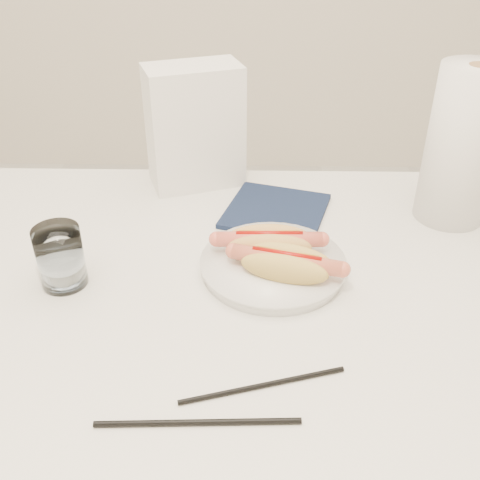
{
  "coord_description": "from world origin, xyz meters",
  "views": [
    {
      "loc": [
        0.08,
        -0.65,
        1.26
      ],
      "look_at": [
        0.07,
        0.03,
        0.82
      ],
      "focal_mm": 42.24,
      "sensor_mm": 36.0,
      "label": 1
    }
  ],
  "objects_px": {
    "table": "(195,320)",
    "plate": "(273,267)",
    "hotdog_right": "(286,264)",
    "paper_towel_roll": "(462,146)",
    "water_glass": "(60,257)",
    "hotdog_left": "(269,243)",
    "napkin_box": "(195,127)"
  },
  "relations": [
    {
      "from": "table",
      "to": "paper_towel_roll",
      "type": "height_order",
      "value": "paper_towel_roll"
    },
    {
      "from": "hotdog_left",
      "to": "water_glass",
      "type": "distance_m",
      "value": 0.31
    },
    {
      "from": "hotdog_right",
      "to": "water_glass",
      "type": "bearing_deg",
      "value": -164.16
    },
    {
      "from": "plate",
      "to": "hotdog_left",
      "type": "bearing_deg",
      "value": 106.48
    },
    {
      "from": "hotdog_left",
      "to": "water_glass",
      "type": "bearing_deg",
      "value": -170.39
    },
    {
      "from": "plate",
      "to": "water_glass",
      "type": "height_order",
      "value": "water_glass"
    },
    {
      "from": "table",
      "to": "water_glass",
      "type": "relative_size",
      "value": 12.8
    },
    {
      "from": "table",
      "to": "paper_towel_roll",
      "type": "xyz_separation_m",
      "value": [
        0.43,
        0.22,
        0.19
      ]
    },
    {
      "from": "table",
      "to": "paper_towel_roll",
      "type": "bearing_deg",
      "value": 27.28
    },
    {
      "from": "hotdog_right",
      "to": "napkin_box",
      "type": "distance_m",
      "value": 0.38
    },
    {
      "from": "plate",
      "to": "napkin_box",
      "type": "xyz_separation_m",
      "value": [
        -0.14,
        0.3,
        0.11
      ]
    },
    {
      "from": "paper_towel_roll",
      "to": "plate",
      "type": "bearing_deg",
      "value": -150.87
    },
    {
      "from": "table",
      "to": "hotdog_right",
      "type": "distance_m",
      "value": 0.17
    },
    {
      "from": "hotdog_left",
      "to": "napkin_box",
      "type": "height_order",
      "value": "napkin_box"
    },
    {
      "from": "paper_towel_roll",
      "to": "hotdog_left",
      "type": "bearing_deg",
      "value": -154.37
    },
    {
      "from": "plate",
      "to": "paper_towel_roll",
      "type": "bearing_deg",
      "value": 29.13
    },
    {
      "from": "plate",
      "to": "hotdog_right",
      "type": "relative_size",
      "value": 1.33
    },
    {
      "from": "plate",
      "to": "hotdog_right",
      "type": "distance_m",
      "value": 0.05
    },
    {
      "from": "hotdog_right",
      "to": "paper_towel_roll",
      "type": "bearing_deg",
      "value": 50.64
    },
    {
      "from": "water_glass",
      "to": "paper_towel_roll",
      "type": "relative_size",
      "value": 0.35
    },
    {
      "from": "napkin_box",
      "to": "water_glass",
      "type": "bearing_deg",
      "value": -136.42
    },
    {
      "from": "table",
      "to": "hotdog_right",
      "type": "xyz_separation_m",
      "value": [
        0.14,
        0.01,
        0.1
      ]
    },
    {
      "from": "table",
      "to": "plate",
      "type": "height_order",
      "value": "plate"
    },
    {
      "from": "plate",
      "to": "hotdog_right",
      "type": "height_order",
      "value": "hotdog_right"
    },
    {
      "from": "water_glass",
      "to": "table",
      "type": "bearing_deg",
      "value": -3.73
    },
    {
      "from": "napkin_box",
      "to": "paper_towel_roll",
      "type": "relative_size",
      "value": 0.86
    },
    {
      "from": "table",
      "to": "water_glass",
      "type": "bearing_deg",
      "value": 176.27
    },
    {
      "from": "table",
      "to": "water_glass",
      "type": "xyz_separation_m",
      "value": [
        -0.19,
        0.01,
        0.11
      ]
    },
    {
      "from": "table",
      "to": "hotdog_left",
      "type": "xyz_separation_m",
      "value": [
        0.11,
        0.07,
        0.1
      ]
    },
    {
      "from": "table",
      "to": "napkin_box",
      "type": "height_order",
      "value": "napkin_box"
    },
    {
      "from": "plate",
      "to": "paper_towel_roll",
      "type": "distance_m",
      "value": 0.38
    },
    {
      "from": "hotdog_right",
      "to": "water_glass",
      "type": "xyz_separation_m",
      "value": [
        -0.33,
        -0.0,
        0.01
      ]
    }
  ]
}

